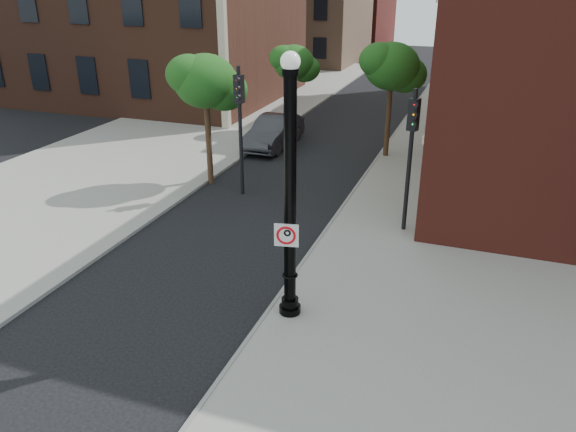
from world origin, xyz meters
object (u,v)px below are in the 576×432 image
at_px(lamppost, 290,206).
at_px(traffic_signal_left, 240,110).
at_px(no_parking_sign, 286,235).
at_px(traffic_signal_right, 412,139).
at_px(parked_car, 274,132).

height_order(lamppost, traffic_signal_left, lamppost).
height_order(no_parking_sign, traffic_signal_right, traffic_signal_right).
relative_size(no_parking_sign, parked_car, 0.13).
relative_size(traffic_signal_left, traffic_signal_right, 1.03).
height_order(parked_car, traffic_signal_left, traffic_signal_left).
height_order(parked_car, traffic_signal_right, traffic_signal_right).
distance_m(lamppost, traffic_signal_left, 8.89).
relative_size(no_parking_sign, traffic_signal_left, 0.12).
bearing_deg(parked_car, traffic_signal_right, -44.95).
bearing_deg(no_parking_sign, parked_car, 100.83).
bearing_deg(traffic_signal_left, lamppost, -45.85).
height_order(no_parking_sign, parked_car, no_parking_sign).
bearing_deg(lamppost, no_parking_sign, -101.05).
relative_size(parked_car, traffic_signal_left, 0.94).
height_order(no_parking_sign, traffic_signal_left, traffic_signal_left).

